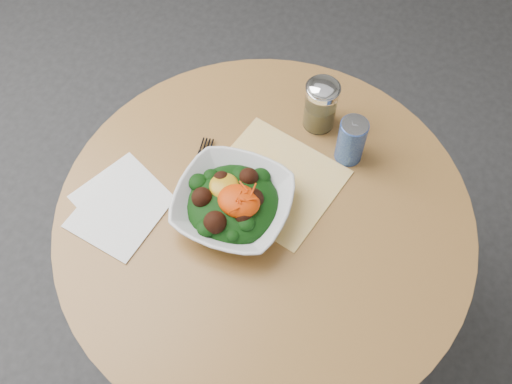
# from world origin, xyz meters

# --- Properties ---
(ground) EXTENTS (6.00, 6.00, 0.00)m
(ground) POSITION_xyz_m (0.00, 0.00, 0.00)
(ground) COLOR #2A2A2C
(ground) RESTS_ON ground
(table) EXTENTS (0.90, 0.90, 0.75)m
(table) POSITION_xyz_m (0.00, 0.00, 0.55)
(table) COLOR black
(table) RESTS_ON ground
(cloth_napkin) EXTENTS (0.31, 0.29, 0.00)m
(cloth_napkin) POSITION_xyz_m (-0.02, 0.09, 0.75)
(cloth_napkin) COLOR orange
(cloth_napkin) RESTS_ON table
(paper_napkins) EXTENTS (0.22, 0.24, 0.00)m
(paper_napkins) POSITION_xyz_m (-0.29, -0.11, 0.75)
(paper_napkins) COLOR white
(paper_napkins) RESTS_ON table
(salad_bowl) EXTENTS (0.26, 0.26, 0.09)m
(salad_bowl) POSITION_xyz_m (-0.06, -0.02, 0.78)
(salad_bowl) COLOR silver
(salad_bowl) RESTS_ON table
(fork) EXTENTS (0.07, 0.22, 0.00)m
(fork) POSITION_xyz_m (-0.18, 0.02, 0.76)
(fork) COLOR black
(fork) RESTS_ON table
(spice_shaker) EXTENTS (0.08, 0.08, 0.14)m
(spice_shaker) POSITION_xyz_m (0.01, 0.28, 0.82)
(spice_shaker) COLOR silver
(spice_shaker) RESTS_ON table
(beverage_can) EXTENTS (0.06, 0.06, 0.12)m
(beverage_can) POSITION_xyz_m (0.11, 0.22, 0.81)
(beverage_can) COLOR navy
(beverage_can) RESTS_ON table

